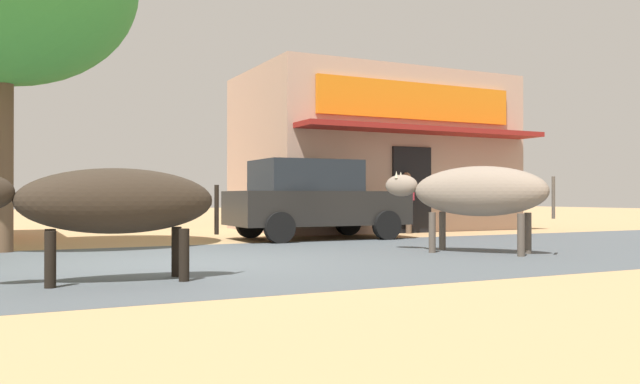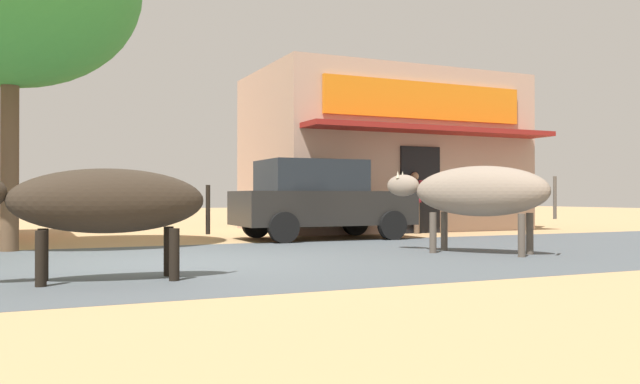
% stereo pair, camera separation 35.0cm
% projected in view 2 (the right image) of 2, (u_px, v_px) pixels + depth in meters
% --- Properties ---
extents(ground, '(80.00, 80.00, 0.00)m').
position_uv_depth(ground, '(183.00, 263.00, 8.79)').
color(ground, tan).
extents(asphalt_road, '(72.00, 6.30, 0.00)m').
position_uv_depth(asphalt_road, '(183.00, 263.00, 8.79)').
color(asphalt_road, '#474E52').
rests_on(asphalt_road, ground).
extents(storefront_right_club, '(6.91, 5.13, 4.13)m').
position_uv_depth(storefront_right_club, '(382.00, 153.00, 17.89)').
color(storefront_right_club, tan).
rests_on(storefront_right_club, ground).
extents(parked_hatchback_car, '(3.68, 1.94, 1.64)m').
position_uv_depth(parked_hatchback_car, '(319.00, 199.00, 13.71)').
color(parked_hatchback_car, black).
rests_on(parked_hatchback_car, ground).
extents(cow_near_brown, '(2.61, 0.78, 1.19)m').
position_uv_depth(cow_near_brown, '(102.00, 202.00, 6.91)').
color(cow_near_brown, '#2E251C').
rests_on(cow_near_brown, ground).
extents(cow_far_dark, '(1.94, 2.45, 1.37)m').
position_uv_depth(cow_far_dark, '(477.00, 192.00, 10.23)').
color(cow_far_dark, gray).
rests_on(cow_far_dark, ground).
extents(pedestrian_by_shop, '(0.47, 0.61, 1.47)m').
position_uv_depth(pedestrian_by_shop, '(415.00, 198.00, 15.76)').
color(pedestrian_by_shop, brown).
rests_on(pedestrian_by_shop, ground).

